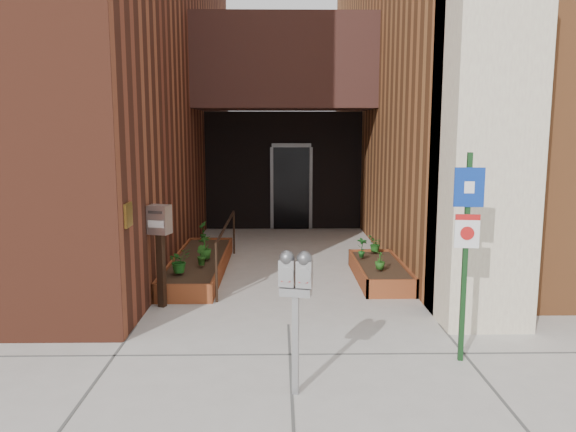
{
  "coord_description": "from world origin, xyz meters",
  "views": [
    {
      "loc": [
        -0.12,
        -7.09,
        2.55
      ],
      "look_at": [
        0.03,
        1.8,
        1.17
      ],
      "focal_mm": 35.0,
      "sensor_mm": 36.0,
      "label": 1
    }
  ],
  "objects": [
    {
      "name": "payment_dropbox",
      "position": [
        -1.82,
        0.8,
        1.07
      ],
      "size": [
        0.35,
        0.3,
        1.49
      ],
      "color": "black",
      "rests_on": "ground"
    },
    {
      "name": "shrub_left_d",
      "position": [
        -1.69,
        4.3,
        0.49
      ],
      "size": [
        0.27,
        0.27,
        0.38
      ],
      "primitive_type": "imported",
      "rotation": [
        0.0,
        0.0,
        5.2
      ],
      "color": "#1B5217",
      "rests_on": "planter_left"
    },
    {
      "name": "shrub_left_c",
      "position": [
        -1.42,
        2.58,
        0.5
      ],
      "size": [
        0.32,
        0.32,
        0.41
      ],
      "primitive_type": "imported",
      "rotation": [
        0.0,
        0.0,
        3.82
      ],
      "color": "#225C1A",
      "rests_on": "planter_left"
    },
    {
      "name": "shrub_left_a",
      "position": [
        -1.7,
        1.6,
        0.49
      ],
      "size": [
        0.49,
        0.49,
        0.39
      ],
      "primitive_type": "imported",
      "rotation": [
        0.0,
        0.0,
        0.7
      ],
      "color": "#1C5D1A",
      "rests_on": "planter_left"
    },
    {
      "name": "shrub_right_a",
      "position": [
        1.52,
        1.78,
        0.45
      ],
      "size": [
        0.17,
        0.17,
        0.3
      ],
      "primitive_type": "imported",
      "rotation": [
        0.0,
        0.0,
        1.61
      ],
      "color": "#205418",
      "rests_on": "planter_right"
    },
    {
      "name": "shrub_right_b",
      "position": [
        1.35,
        2.61,
        0.48
      ],
      "size": [
        0.27,
        0.27,
        0.37
      ],
      "primitive_type": "imported",
      "rotation": [
        0.0,
        0.0,
        2.61
      ],
      "color": "#19581C",
      "rests_on": "planter_right"
    },
    {
      "name": "planter_right",
      "position": [
        1.6,
        2.2,
        0.13
      ],
      "size": [
        0.8,
        2.2,
        0.3
      ],
      "color": "maroon",
      "rests_on": "ground"
    },
    {
      "name": "ground",
      "position": [
        0.0,
        0.0,
        0.0
      ],
      "size": [
        80.0,
        80.0,
        0.0
      ],
      "primitive_type": "plane",
      "color": "#9E9991",
      "rests_on": "ground"
    },
    {
      "name": "sign_post",
      "position": [
        1.9,
        -1.19,
        1.42
      ],
      "size": [
        0.32,
        0.09,
        2.31
      ],
      "color": "#143918",
      "rests_on": "ground"
    },
    {
      "name": "handrail",
      "position": [
        -1.05,
        2.65,
        0.75
      ],
      "size": [
        0.04,
        3.34,
        0.9
      ],
      "color": "black",
      "rests_on": "ground"
    },
    {
      "name": "shrub_left_b",
      "position": [
        -1.43,
        2.1,
        0.46
      ],
      "size": [
        0.25,
        0.25,
        0.33
      ],
      "primitive_type": "imported",
      "rotation": [
        0.0,
        0.0,
        2.17
      ],
      "color": "#235719",
      "rests_on": "planter_left"
    },
    {
      "name": "planter_left",
      "position": [
        -1.55,
        2.7,
        0.13
      ],
      "size": [
        0.9,
        3.6,
        0.3
      ],
      "color": "maroon",
      "rests_on": "ground"
    },
    {
      "name": "architecture",
      "position": [
        -0.18,
        6.89,
        4.98
      ],
      "size": [
        20.0,
        14.6,
        10.0
      ],
      "color": "#5F2A1B",
      "rests_on": "ground"
    },
    {
      "name": "parking_meter",
      "position": [
        0.04,
        -1.95,
        1.1
      ],
      "size": [
        0.33,
        0.19,
        1.43
      ],
      "color": "gray",
      "rests_on": "ground"
    },
    {
      "name": "shrub_right_c",
      "position": [
        1.66,
        3.06,
        0.45
      ],
      "size": [
        0.34,
        0.34,
        0.31
      ],
      "primitive_type": "imported",
      "rotation": [
        0.0,
        0.0,
        4.45
      ],
      "color": "#1F5819",
      "rests_on": "planter_right"
    }
  ]
}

